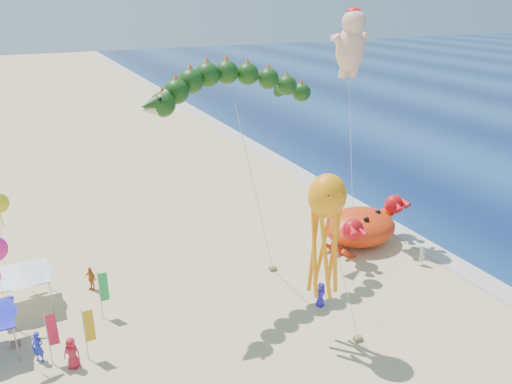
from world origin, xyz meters
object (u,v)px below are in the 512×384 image
crab_inflatable (361,226)px  canopy_white (20,272)px  dragon_kite (231,92)px  octopus_kite (326,226)px  cherub_kite (351,41)px

crab_inflatable → canopy_white: 24.26m
crab_inflatable → dragon_kite: 15.87m
dragon_kite → octopus_kite: size_ratio=1.43×
octopus_kite → canopy_white: 18.96m
crab_inflatable → cherub_kite: (-0.12, 2.69, 13.63)m
dragon_kite → cherub_kite: bearing=17.2°
octopus_kite → canopy_white: (-14.94, 10.72, -4.63)m
cherub_kite → octopus_kite: (-9.08, -11.23, -8.06)m
crab_inflatable → canopy_white: bearing=174.8°
crab_inflatable → dragon_kite: (-11.06, -0.69, 11.37)m
cherub_kite → canopy_white: bearing=-178.8°
canopy_white → cherub_kite: bearing=1.2°
octopus_kite → crab_inflatable: bearing=42.9°
dragon_kite → crab_inflatable: bearing=3.6°
dragon_kite → canopy_white: dragon_kite is taller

